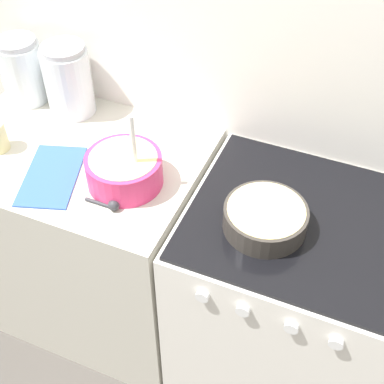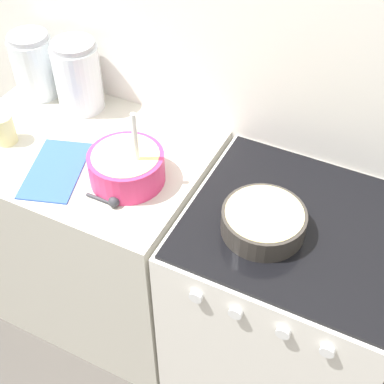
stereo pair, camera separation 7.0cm
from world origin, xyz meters
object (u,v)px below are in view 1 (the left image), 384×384
mixing_bowl (124,168)px  baking_pan (265,218)px  stove (283,302)px  storage_jar_middle (69,84)px  storage_jar_left (23,74)px

mixing_bowl → baking_pan: mixing_bowl is taller
stove → storage_jar_middle: storage_jar_middle is taller
mixing_bowl → storage_jar_middle: 0.46m
baking_pan → storage_jar_middle: bearing=161.1°
stove → storage_jar_middle: (-0.93, 0.21, 0.56)m
mixing_bowl → storage_jar_left: size_ratio=1.11×
storage_jar_left → baking_pan: bearing=-15.5°
stove → baking_pan: baking_pan is taller
storage_jar_left → storage_jar_middle: storage_jar_middle is taller
stove → baking_pan: bearing=-140.8°
storage_jar_left → stove: bearing=-10.6°
storage_jar_middle → mixing_bowl: bearing=-36.9°
stove → baking_pan: (-0.09, -0.08, 0.49)m
mixing_bowl → storage_jar_left: (-0.56, 0.27, 0.05)m
stove → storage_jar_left: 1.27m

